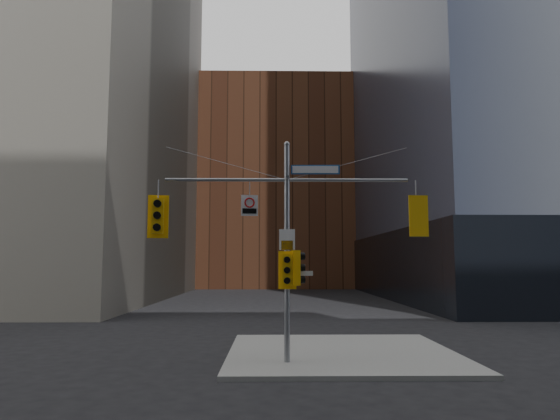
{
  "coord_description": "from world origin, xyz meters",
  "views": [
    {
      "loc": [
        -0.48,
        -14.23,
        3.29
      ],
      "look_at": [
        -0.23,
        2.0,
        5.0
      ],
      "focal_mm": 32.0,
      "sensor_mm": 36.0,
      "label": 1
    }
  ],
  "objects_px": {
    "regulatory_sign_arm": "(250,205)",
    "traffic_light_east_arm": "(417,216)",
    "signal_assembly": "(287,228)",
    "traffic_light_pole_side": "(297,268)",
    "traffic_light_west_arm": "(158,216)",
    "traffic_light_pole_front": "(287,270)",
    "street_sign_blade": "(315,170)"
  },
  "relations": [
    {
      "from": "street_sign_blade",
      "to": "regulatory_sign_arm",
      "type": "bearing_deg",
      "value": -178.01
    },
    {
      "from": "traffic_light_pole_front",
      "to": "street_sign_blade",
      "type": "bearing_deg",
      "value": 19.18
    },
    {
      "from": "traffic_light_pole_front",
      "to": "regulatory_sign_arm",
      "type": "distance_m",
      "value": 2.46
    },
    {
      "from": "traffic_light_west_arm",
      "to": "regulatory_sign_arm",
      "type": "distance_m",
      "value": 3.02
    },
    {
      "from": "signal_assembly",
      "to": "traffic_light_pole_side",
      "type": "height_order",
      "value": "signal_assembly"
    },
    {
      "from": "traffic_light_pole_side",
      "to": "traffic_light_pole_front",
      "type": "xyz_separation_m",
      "value": [
        -0.33,
        -0.28,
        -0.07
      ]
    },
    {
      "from": "signal_assembly",
      "to": "traffic_light_east_arm",
      "type": "xyz_separation_m",
      "value": [
        4.26,
        0.0,
        0.38
      ]
    },
    {
      "from": "traffic_light_west_arm",
      "to": "traffic_light_pole_front",
      "type": "distance_m",
      "value": 4.57
    },
    {
      "from": "traffic_light_west_arm",
      "to": "regulatory_sign_arm",
      "type": "bearing_deg",
      "value": -9.03
    },
    {
      "from": "traffic_light_west_arm",
      "to": "traffic_light_pole_front",
      "type": "relative_size",
      "value": 1.17
    },
    {
      "from": "regulatory_sign_arm",
      "to": "traffic_light_west_arm",
      "type": "bearing_deg",
      "value": 172.04
    },
    {
      "from": "regulatory_sign_arm",
      "to": "traffic_light_pole_side",
      "type": "bearing_deg",
      "value": -6.06
    },
    {
      "from": "traffic_light_west_arm",
      "to": "traffic_light_east_arm",
      "type": "xyz_separation_m",
      "value": [
        8.48,
        -0.01,
        0.0
      ]
    },
    {
      "from": "traffic_light_east_arm",
      "to": "street_sign_blade",
      "type": "xyz_separation_m",
      "value": [
        -3.32,
        0.0,
        1.55
      ]
    },
    {
      "from": "signal_assembly",
      "to": "regulatory_sign_arm",
      "type": "distance_m",
      "value": 1.44
    },
    {
      "from": "signal_assembly",
      "to": "street_sign_blade",
      "type": "relative_size",
      "value": 4.96
    },
    {
      "from": "signal_assembly",
      "to": "traffic_light_pole_side",
      "type": "distance_m",
      "value": 1.34
    },
    {
      "from": "traffic_light_east_arm",
      "to": "regulatory_sign_arm",
      "type": "height_order",
      "value": "regulatory_sign_arm"
    },
    {
      "from": "traffic_light_east_arm",
      "to": "regulatory_sign_arm",
      "type": "relative_size",
      "value": 1.97
    },
    {
      "from": "signal_assembly",
      "to": "regulatory_sign_arm",
      "type": "relative_size",
      "value": 11.69
    },
    {
      "from": "traffic_light_west_arm",
      "to": "traffic_light_pole_side",
      "type": "bearing_deg",
      "value": -8.38
    },
    {
      "from": "signal_assembly",
      "to": "traffic_light_pole_side",
      "type": "relative_size",
      "value": 7.06
    },
    {
      "from": "traffic_light_east_arm",
      "to": "signal_assembly",
      "type": "bearing_deg",
      "value": -5.09
    },
    {
      "from": "traffic_light_pole_front",
      "to": "street_sign_blade",
      "type": "height_order",
      "value": "street_sign_blade"
    },
    {
      "from": "traffic_light_pole_side",
      "to": "regulatory_sign_arm",
      "type": "xyz_separation_m",
      "value": [
        -1.55,
        -0.03,
        2.05
      ]
    },
    {
      "from": "signal_assembly",
      "to": "regulatory_sign_arm",
      "type": "xyz_separation_m",
      "value": [
        -1.22,
        -0.02,
        0.75
      ]
    },
    {
      "from": "signal_assembly",
      "to": "traffic_light_pole_front",
      "type": "height_order",
      "value": "signal_assembly"
    },
    {
      "from": "regulatory_sign_arm",
      "to": "traffic_light_east_arm",
      "type": "bearing_deg",
      "value": -7.09
    },
    {
      "from": "traffic_light_west_arm",
      "to": "traffic_light_pole_front",
      "type": "height_order",
      "value": "traffic_light_west_arm"
    },
    {
      "from": "traffic_light_pole_front",
      "to": "traffic_light_east_arm",
      "type": "bearing_deg",
      "value": 6.78
    },
    {
      "from": "traffic_light_pole_front",
      "to": "regulatory_sign_arm",
      "type": "relative_size",
      "value": 1.77
    },
    {
      "from": "signal_assembly",
      "to": "traffic_light_west_arm",
      "type": "distance_m",
      "value": 4.23
    }
  ]
}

